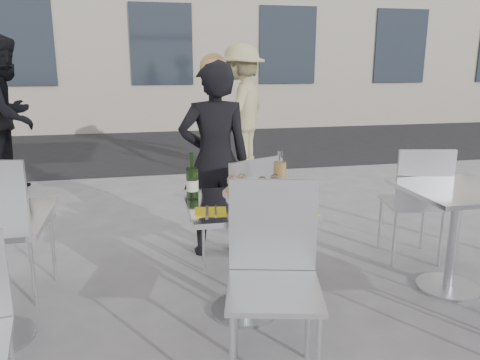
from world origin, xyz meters
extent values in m
plane|color=slate|center=(0.00, 0.00, 0.00)|extent=(80.00, 80.00, 0.00)
cube|color=black|center=(0.00, 6.50, 0.00)|extent=(24.00, 5.00, 0.00)
cylinder|color=#B7BABF|center=(0.00, 0.00, 0.01)|extent=(0.44, 0.44, 0.02)
cylinder|color=#B7BABF|center=(0.00, 0.00, 0.37)|extent=(0.07, 0.07, 0.72)
cube|color=silver|center=(0.00, 0.00, 0.73)|extent=(0.72, 0.72, 0.03)
cylinder|color=#B7BABF|center=(1.50, 0.00, 0.01)|extent=(0.44, 0.44, 0.02)
cylinder|color=#B7BABF|center=(1.50, 0.00, 0.37)|extent=(0.07, 0.07, 0.72)
cube|color=silver|center=(1.50, 0.00, 0.73)|extent=(0.72, 0.72, 0.03)
cylinder|color=silver|center=(0.16, 0.81, 0.23)|extent=(0.02, 0.02, 0.45)
cylinder|color=silver|center=(-0.17, 0.66, 0.23)|extent=(0.02, 0.02, 0.45)
cylinder|color=silver|center=(0.31, 0.48, 0.23)|extent=(0.02, 0.02, 0.45)
cylinder|color=silver|center=(-0.02, 0.33, 0.23)|extent=(0.02, 0.02, 0.45)
cube|color=silver|center=(0.07, 0.57, 0.46)|extent=(0.56, 0.56, 0.03)
cube|color=silver|center=(0.15, 0.38, 0.70)|extent=(0.40, 0.20, 0.45)
cylinder|color=silver|center=(-0.16, -0.46, 0.24)|extent=(0.03, 0.03, 0.49)
cylinder|color=silver|center=(0.22, -0.56, 0.24)|extent=(0.03, 0.03, 0.49)
cube|color=silver|center=(-0.02, -0.70, 0.50)|extent=(0.55, 0.55, 0.03)
cube|color=silver|center=(0.04, -0.48, 0.76)|extent=(0.45, 0.14, 0.49)
cylinder|color=silver|center=(-1.28, 0.75, 0.24)|extent=(0.03, 0.03, 0.49)
cylinder|color=silver|center=(-1.34, 0.37, 0.24)|extent=(0.03, 0.03, 0.49)
cube|color=silver|center=(-1.50, 0.59, 0.50)|extent=(0.52, 0.52, 0.03)
cylinder|color=silver|center=(1.74, 0.71, 0.23)|extent=(0.02, 0.02, 0.46)
cylinder|color=silver|center=(1.38, 0.79, 0.23)|extent=(0.02, 0.02, 0.46)
cylinder|color=silver|center=(1.67, 0.35, 0.23)|extent=(0.02, 0.02, 0.46)
cylinder|color=silver|center=(1.30, 0.43, 0.23)|extent=(0.02, 0.02, 0.46)
cube|color=silver|center=(1.52, 0.57, 0.47)|extent=(0.51, 0.51, 0.03)
cube|color=silver|center=(1.48, 0.36, 0.72)|extent=(0.43, 0.11, 0.46)
imported|color=black|center=(-0.02, 1.03, 0.80)|extent=(0.59, 0.39, 1.61)
imported|color=black|center=(-2.16, 3.48, 0.96)|extent=(0.91, 1.06, 1.91)
imported|color=tan|center=(0.88, 4.02, 0.93)|extent=(1.25, 1.38, 1.86)
cylinder|color=#E7B05A|center=(0.05, -0.20, 0.76)|extent=(0.31, 0.31, 0.02)
cylinder|color=beige|center=(0.05, -0.19, 0.77)|extent=(0.27, 0.27, 0.00)
cylinder|color=white|center=(0.06, 0.18, 0.76)|extent=(0.33, 0.33, 0.01)
cylinder|color=#E7B05A|center=(0.06, 0.18, 0.77)|extent=(0.29, 0.29, 0.02)
cylinder|color=beige|center=(0.06, 0.18, 0.78)|extent=(0.26, 0.26, 0.00)
cylinder|color=white|center=(0.00, 0.05, 0.76)|extent=(0.22, 0.22, 0.01)
ellipsoid|color=#1B6B1A|center=(0.00, 0.05, 0.80)|extent=(0.15, 0.15, 0.08)
sphere|color=#B21914|center=(0.04, 0.07, 0.81)|extent=(0.03, 0.03, 0.03)
cylinder|color=#2D511E|center=(-0.31, 0.12, 0.85)|extent=(0.07, 0.07, 0.20)
cone|color=#2D511E|center=(-0.31, 0.12, 0.95)|extent=(0.07, 0.07, 0.03)
cylinder|color=#2D511E|center=(-0.31, 0.12, 0.99)|extent=(0.03, 0.03, 0.10)
cylinder|color=silver|center=(-0.31, 0.12, 0.84)|extent=(0.07, 0.08, 0.07)
cylinder|color=tan|center=(0.25, 0.09, 0.86)|extent=(0.08, 0.08, 0.22)
cylinder|color=white|center=(0.25, 0.09, 1.00)|extent=(0.03, 0.03, 0.08)
cylinder|color=white|center=(0.18, 0.05, 0.80)|extent=(0.06, 0.06, 0.09)
cylinder|color=silver|center=(0.18, 0.05, 0.85)|extent=(0.06, 0.06, 0.02)
cylinder|color=white|center=(-0.07, 0.08, 0.75)|extent=(0.06, 0.06, 0.00)
cylinder|color=white|center=(-0.07, 0.08, 0.80)|extent=(0.01, 0.01, 0.09)
ellipsoid|color=white|center=(-0.07, 0.08, 0.86)|extent=(0.07, 0.07, 0.08)
ellipsoid|color=beige|center=(-0.07, 0.08, 0.85)|extent=(0.05, 0.05, 0.05)
cylinder|color=white|center=(0.00, 0.09, 0.75)|extent=(0.06, 0.06, 0.00)
cylinder|color=white|center=(0.00, 0.09, 0.80)|extent=(0.01, 0.01, 0.09)
ellipsoid|color=white|center=(0.00, 0.09, 0.86)|extent=(0.07, 0.07, 0.08)
ellipsoid|color=beige|center=(0.00, 0.09, 0.85)|extent=(0.05, 0.05, 0.05)
cylinder|color=white|center=(0.10, -0.01, 0.75)|extent=(0.06, 0.06, 0.00)
cylinder|color=white|center=(0.10, -0.01, 0.80)|extent=(0.01, 0.01, 0.09)
ellipsoid|color=white|center=(0.10, -0.01, 0.86)|extent=(0.07, 0.07, 0.08)
ellipsoid|color=#490A1D|center=(0.10, -0.01, 0.85)|extent=(0.05, 0.05, 0.05)
cylinder|color=white|center=(0.20, 0.03, 0.75)|extent=(0.06, 0.06, 0.00)
cylinder|color=white|center=(0.20, 0.03, 0.80)|extent=(0.01, 0.01, 0.09)
ellipsoid|color=white|center=(0.20, 0.03, 0.86)|extent=(0.07, 0.07, 0.08)
ellipsoid|color=#490A1D|center=(0.20, 0.03, 0.85)|extent=(0.05, 0.05, 0.05)
cube|color=yellow|center=(-0.24, -0.16, 0.75)|extent=(0.21, 0.21, 0.00)
cube|color=#B7BABF|center=(-0.26, -0.16, 0.76)|extent=(0.05, 0.20, 0.00)
cube|color=#B7BABF|center=(-0.21, -0.16, 0.76)|extent=(0.04, 0.18, 0.00)
cube|color=yellow|center=(0.27, -0.25, 0.75)|extent=(0.20, 0.20, 0.00)
cube|color=#B7BABF|center=(0.25, -0.25, 0.76)|extent=(0.04, 0.20, 0.00)
cube|color=#B7BABF|center=(0.30, -0.25, 0.76)|extent=(0.03, 0.18, 0.00)
camera|label=1|loc=(-0.62, -2.69, 1.58)|focal=35.00mm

